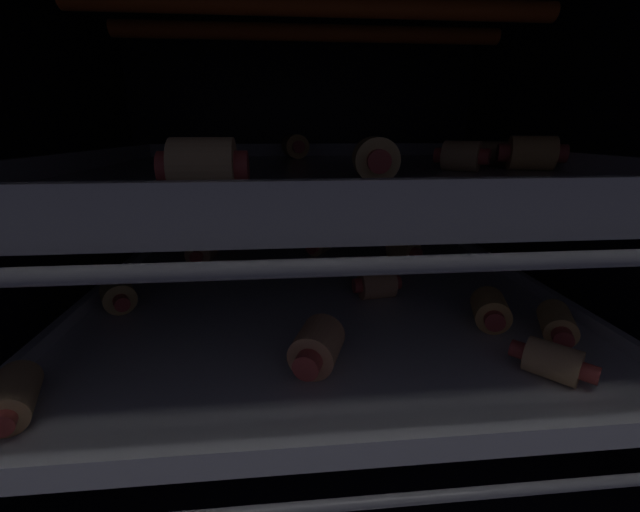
# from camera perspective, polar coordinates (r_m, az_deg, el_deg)

# --- Properties ---
(ground_plane) EXTENTS (0.54, 0.54, 0.01)m
(ground_plane) POSITION_cam_1_polar(r_m,az_deg,el_deg) (0.47, 0.06, -19.45)
(ground_plane) COLOR black
(oven_wall_back) EXTENTS (0.54, 0.01, 0.40)m
(oven_wall_back) POSITION_cam_1_polar(r_m,az_deg,el_deg) (0.64, -2.18, 10.94)
(oven_wall_back) COLOR black
(oven_wall_back) RESTS_ON ground_plane
(oven_wall_left) EXTENTS (0.01, 0.52, 0.40)m
(oven_wall_left) POSITION_cam_1_polar(r_m,az_deg,el_deg) (0.44, -36.45, 4.20)
(oven_wall_left) COLOR black
(oven_wall_left) RESTS_ON ground_plane
(oven_wall_right) EXTENTS (0.01, 0.52, 0.40)m
(oven_wall_right) POSITION_cam_1_polar(r_m,az_deg,el_deg) (0.48, 33.25, 5.65)
(oven_wall_right) COLOR black
(oven_wall_right) RESTS_ON ground_plane
(heating_element) EXTENTS (0.41, 0.21, 0.02)m
(heating_element) POSITION_cam_1_polar(r_m,az_deg,el_deg) (0.38, 0.08, 32.84)
(heating_element) COLOR #F25919
(oven_rack_lower) EXTENTS (0.49, 0.51, 0.01)m
(oven_rack_lower) POSITION_cam_1_polar(r_m,az_deg,el_deg) (0.41, 0.06, -6.49)
(oven_rack_lower) COLOR slate
(baking_tray_lower) EXTENTS (0.45, 0.43, 0.02)m
(baking_tray_lower) POSITION_cam_1_polar(r_m,az_deg,el_deg) (0.40, 0.06, -5.60)
(baking_tray_lower) COLOR silver
(baking_tray_lower) RESTS_ON oven_rack_lower
(pig_in_blanket_lower_0) EXTENTS (0.04, 0.05, 0.03)m
(pig_in_blanket_lower_0) POSITION_cam_1_polar(r_m,az_deg,el_deg) (0.50, 12.15, 0.82)
(pig_in_blanket_lower_0) COLOR tan
(pig_in_blanket_lower_0) RESTS_ON baking_tray_lower
(pig_in_blanket_lower_1) EXTENTS (0.04, 0.05, 0.03)m
(pig_in_blanket_lower_1) POSITION_cam_1_polar(r_m,az_deg,el_deg) (0.41, -27.48, -5.13)
(pig_in_blanket_lower_1) COLOR tan
(pig_in_blanket_lower_1) RESTS_ON baking_tray_lower
(pig_in_blanket_lower_2) EXTENTS (0.04, 0.06, 0.02)m
(pig_in_blanket_lower_2) POSITION_cam_1_polar(r_m,az_deg,el_deg) (0.30, -38.36, -15.88)
(pig_in_blanket_lower_2) COLOR tan
(pig_in_blanket_lower_2) RESTS_ON baking_tray_lower
(pig_in_blanket_lower_3) EXTENTS (0.05, 0.03, 0.03)m
(pig_in_blanket_lower_3) POSITION_cam_1_polar(r_m,az_deg,el_deg) (0.39, 8.31, -4.09)
(pig_in_blanket_lower_3) COLOR tan
(pig_in_blanket_lower_3) RESTS_ON baking_tray_lower
(pig_in_blanket_lower_4) EXTENTS (0.04, 0.05, 0.03)m
(pig_in_blanket_lower_4) POSITION_cam_1_polar(r_m,az_deg,el_deg) (0.52, -0.14, 1.74)
(pig_in_blanket_lower_4) COLOR tan
(pig_in_blanket_lower_4) RESTS_ON baking_tray_lower
(pig_in_blanket_lower_5) EXTENTS (0.04, 0.05, 0.03)m
(pig_in_blanket_lower_5) POSITION_cam_1_polar(r_m,az_deg,el_deg) (0.36, 23.69, -7.19)
(pig_in_blanket_lower_5) COLOR tan
(pig_in_blanket_lower_5) RESTS_ON baking_tray_lower
(pig_in_blanket_lower_6) EXTENTS (0.04, 0.06, 0.02)m
(pig_in_blanket_lower_6) POSITION_cam_1_polar(r_m,az_deg,el_deg) (0.37, 31.40, -8.38)
(pig_in_blanket_lower_6) COLOR tan
(pig_in_blanket_lower_6) RESTS_ON baking_tray_lower
(pig_in_blanket_lower_7) EXTENTS (0.04, 0.05, 0.02)m
(pig_in_blanket_lower_7) POSITION_cam_1_polar(r_m,az_deg,el_deg) (0.31, 30.94, -13.08)
(pig_in_blanket_lower_7) COLOR tan
(pig_in_blanket_lower_7) RESTS_ON baking_tray_lower
(pig_in_blanket_lower_8) EXTENTS (0.04, 0.06, 0.03)m
(pig_in_blanket_lower_8) POSITION_cam_1_polar(r_m,az_deg,el_deg) (0.28, -0.40, -13.06)
(pig_in_blanket_lower_8) COLOR tan
(pig_in_blanket_lower_8) RESTS_ON baking_tray_lower
(pig_in_blanket_lower_9) EXTENTS (0.05, 0.04, 0.03)m
(pig_in_blanket_lower_9) POSITION_cam_1_polar(r_m,az_deg,el_deg) (0.57, -15.02, 2.78)
(pig_in_blanket_lower_9) COLOR tan
(pig_in_blanket_lower_9) RESTS_ON baking_tray_lower
(pig_in_blanket_lower_10) EXTENTS (0.04, 0.05, 0.03)m
(pig_in_blanket_lower_10) POSITION_cam_1_polar(r_m,az_deg,el_deg) (0.50, -16.91, 0.58)
(pig_in_blanket_lower_10) COLOR tan
(pig_in_blanket_lower_10) RESTS_ON baking_tray_lower
(oven_rack_upper) EXTENTS (0.49, 0.51, 0.01)m
(oven_rack_upper) POSITION_cam_1_polar(r_m,az_deg,el_deg) (0.37, 0.07, 10.35)
(oven_rack_upper) COLOR slate
(baking_tray_upper) EXTENTS (0.45, 0.43, 0.03)m
(baking_tray_upper) POSITION_cam_1_polar(r_m,az_deg,el_deg) (0.37, 0.07, 11.92)
(baking_tray_upper) COLOR gray
(baking_tray_upper) RESTS_ON oven_rack_upper
(pig_in_blanket_upper_0) EXTENTS (0.06, 0.04, 0.03)m
(pig_in_blanket_upper_0) POSITION_cam_1_polar(r_m,az_deg,el_deg) (0.42, 28.56, 13.11)
(pig_in_blanket_upper_0) COLOR tan
(pig_in_blanket_upper_0) RESTS_ON baking_tray_upper
(pig_in_blanket_upper_1) EXTENTS (0.05, 0.03, 0.03)m
(pig_in_blanket_upper_1) POSITION_cam_1_polar(r_m,az_deg,el_deg) (0.22, -16.60, 12.21)
(pig_in_blanket_upper_1) COLOR tan
(pig_in_blanket_upper_1) RESTS_ON baking_tray_upper
(pig_in_blanket_upper_2) EXTENTS (0.03, 0.05, 0.03)m
(pig_in_blanket_upper_2) POSITION_cam_1_polar(r_m,az_deg,el_deg) (0.29, 8.11, 13.87)
(pig_in_blanket_upper_2) COLOR tan
(pig_in_blanket_upper_2) RESTS_ON baking_tray_upper
(pig_in_blanket_upper_3) EXTENTS (0.05, 0.04, 0.03)m
(pig_in_blanket_upper_3) POSITION_cam_1_polar(r_m,az_deg,el_deg) (0.38, 20.04, 13.60)
(pig_in_blanket_upper_3) COLOR tan
(pig_in_blanket_upper_3) RESTS_ON baking_tray_upper
(pig_in_blanket_upper_4) EXTENTS (0.04, 0.05, 0.03)m
(pig_in_blanket_upper_4) POSITION_cam_1_polar(r_m,az_deg,el_deg) (0.53, -3.68, 15.77)
(pig_in_blanket_upper_4) COLOR tan
(pig_in_blanket_upper_4) RESTS_ON baking_tray_upper
(pig_in_blanket_upper_5) EXTENTS (0.05, 0.04, 0.02)m
(pig_in_blanket_upper_5) POSITION_cam_1_polar(r_m,az_deg,el_deg) (0.45, 24.42, 13.50)
(pig_in_blanket_upper_5) COLOR tan
(pig_in_blanket_upper_5) RESTS_ON baking_tray_upper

